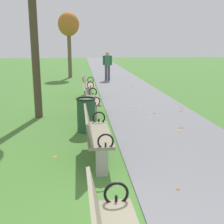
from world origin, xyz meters
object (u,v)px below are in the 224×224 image
object	(u,v)px
park_bench_2	(96,134)
park_bench_3	(90,100)
tree_2	(69,26)
trash_bin	(86,115)
pedestrian_walking	(107,64)
park_bench_4	(88,85)

from	to	relation	value
park_bench_2	park_bench_3	size ratio (longest dim) A/B	1.00
park_bench_3	tree_2	world-z (taller)	tree_2
park_bench_3	trash_bin	world-z (taller)	park_bench_3
park_bench_3	pedestrian_walking	xyz separation A→B (m)	(1.24, 8.09, 0.44)
park_bench_3	trash_bin	xyz separation A→B (m)	(-0.15, -1.54, -0.06)
pedestrian_walking	park_bench_4	bearing A→B (deg)	-103.88
park_bench_4	pedestrian_walking	xyz separation A→B (m)	(1.24, 5.01, 0.44)
park_bench_3	pedestrian_walking	size ratio (longest dim) A/B	0.99
park_bench_2	trash_bin	size ratio (longest dim) A/B	1.91
park_bench_4	trash_bin	distance (m)	4.62
park_bench_2	park_bench_4	world-z (taller)	same
tree_2	pedestrian_walking	xyz separation A→B (m)	(2.17, -1.83, -2.17)
park_bench_4	trash_bin	bearing A→B (deg)	-91.83
park_bench_2	park_bench_3	world-z (taller)	same
tree_2	trash_bin	xyz separation A→B (m)	(0.79, -11.45, -2.67)
trash_bin	park_bench_4	bearing A→B (deg)	88.17
pedestrian_walking	trash_bin	xyz separation A→B (m)	(-1.38, -9.62, -0.50)
tree_2	trash_bin	distance (m)	11.78
pedestrian_walking	park_bench_2	bearing A→B (deg)	-96.22
park_bench_3	pedestrian_walking	world-z (taller)	pedestrian_walking
tree_2	trash_bin	bearing A→B (deg)	-86.07
park_bench_2	tree_2	world-z (taller)	tree_2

